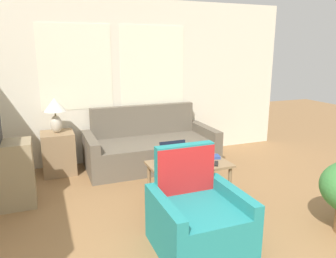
# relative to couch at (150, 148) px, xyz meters

# --- Properties ---
(wall_back) EXTENTS (5.98, 0.06, 2.60)m
(wall_back) POSITION_rel_couch_xyz_m (-0.33, 0.48, 1.04)
(wall_back) COLOR silver
(wall_back) RESTS_ON ground_plane
(couch) EXTENTS (2.03, 0.95, 0.92)m
(couch) POSITION_rel_couch_xyz_m (0.00, 0.00, 0.00)
(couch) COLOR #665B4C
(couch) RESTS_ON ground_plane
(armchair) EXTENTS (0.80, 0.81, 0.93)m
(armchair) POSITION_rel_couch_xyz_m (-0.31, -2.31, 0.01)
(armchair) COLOR teal
(armchair) RESTS_ON ground_plane
(side_table) EXTENTS (0.47, 0.47, 0.63)m
(side_table) POSITION_rel_couch_xyz_m (-1.39, 0.14, 0.05)
(side_table) COLOR #937551
(side_table) RESTS_ON ground_plane
(table_lamp) EXTENTS (0.32, 0.32, 0.51)m
(table_lamp) POSITION_rel_couch_xyz_m (-1.39, 0.14, 0.70)
(table_lamp) COLOR beige
(table_lamp) RESTS_ON side_table
(coffee_table) EXTENTS (0.99, 0.58, 0.46)m
(coffee_table) POSITION_rel_couch_xyz_m (0.06, -1.34, 0.14)
(coffee_table) COLOR #8E704C
(coffee_table) RESTS_ON ground_plane
(laptop) EXTENTS (0.34, 0.32, 0.26)m
(laptop) POSITION_rel_couch_xyz_m (-0.10, -1.31, 0.25)
(laptop) COLOR #B7B7BC
(laptop) RESTS_ON coffee_table
(cup_navy) EXTENTS (0.09, 0.09, 0.08)m
(cup_navy) POSITION_rel_couch_xyz_m (0.13, -1.47, 0.23)
(cup_navy) COLOR #191E4C
(cup_navy) RESTS_ON coffee_table
(cup_yellow) EXTENTS (0.09, 0.09, 0.09)m
(cup_yellow) POSITION_rel_couch_xyz_m (0.04, -1.15, 0.24)
(cup_yellow) COLOR white
(cup_yellow) RESTS_ON coffee_table
(book_red) EXTENTS (0.26, 0.18, 0.04)m
(book_red) POSITION_rel_couch_xyz_m (0.39, -1.27, 0.21)
(book_red) COLOR #334C8E
(book_red) RESTS_ON coffee_table
(tv_remote) EXTENTS (0.12, 0.15, 0.02)m
(tv_remote) POSITION_rel_couch_xyz_m (0.35, -1.50, 0.20)
(tv_remote) COLOR black
(tv_remote) RESTS_ON coffee_table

